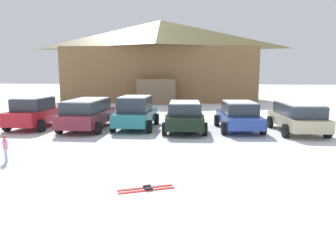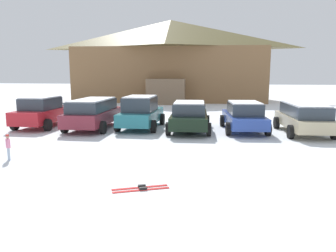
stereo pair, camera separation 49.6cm
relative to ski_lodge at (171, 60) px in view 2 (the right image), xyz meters
The scene contains 10 objects.
ground 30.94m from the ski_lodge, 87.30° to the right, with size 160.00×160.00×0.00m, color silver.
ski_lodge is the anchor object (origin of this frame).
parked_red_sedan 19.94m from the ski_lodge, 104.19° to the right, with size 2.09×4.16×1.69m.
parked_maroon_van 19.67m from the ski_lodge, 95.36° to the right, with size 2.20×4.64×1.60m.
parked_teal_hatchback 19.08m from the ski_lodge, 87.94° to the right, with size 2.13×4.36×1.75m.
parked_black_sedan 19.85m from the ski_lodge, 80.21° to the right, with size 2.27×4.60×1.52m.
parked_blue_hatchback 20.17m from the ski_lodge, 72.10° to the right, with size 2.33×4.47×1.52m.
parked_beige_suv 21.57m from the ski_lodge, 65.15° to the right, with size 2.27×4.52×1.50m.
skier_child_in_pink_snowsuit 26.19m from the ski_lodge, 95.46° to the right, with size 0.24×0.27×0.89m.
pair_of_skis 28.46m from the ski_lodge, 84.59° to the right, with size 1.47×0.82×0.08m.
Camera 2 is at (2.95, -5.34, 2.98)m, focal length 35.00 mm.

